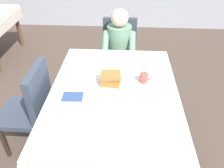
# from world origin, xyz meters

# --- Properties ---
(ground_plane) EXTENTS (14.00, 14.00, 0.00)m
(ground_plane) POSITION_xyz_m (0.00, 0.00, 0.00)
(ground_plane) COLOR brown
(dining_table_main) EXTENTS (1.12, 1.52, 0.74)m
(dining_table_main) POSITION_xyz_m (0.00, 0.00, 0.65)
(dining_table_main) COLOR silver
(dining_table_main) RESTS_ON ground
(chair_diner) EXTENTS (0.44, 0.45, 0.93)m
(chair_diner) POSITION_xyz_m (0.01, 1.17, 0.53)
(chair_diner) COLOR #384251
(chair_diner) RESTS_ON ground
(diner_person) EXTENTS (0.40, 0.43, 1.12)m
(diner_person) POSITION_xyz_m (0.01, 1.01, 0.67)
(diner_person) COLOR gray
(diner_person) RESTS_ON ground
(chair_left_side) EXTENTS (0.45, 0.44, 0.93)m
(chair_left_side) POSITION_xyz_m (-0.77, 0.00, 0.53)
(chair_left_side) COLOR #384251
(chair_left_side) RESTS_ON ground
(plate_breakfast) EXTENTS (0.28, 0.28, 0.02)m
(plate_breakfast) POSITION_xyz_m (-0.04, 0.08, 0.75)
(plate_breakfast) COLOR white
(plate_breakfast) RESTS_ON dining_table_main
(breakfast_stack) EXTENTS (0.19, 0.17, 0.09)m
(breakfast_stack) POSITION_xyz_m (-0.04, 0.09, 0.80)
(breakfast_stack) COLOR #A36B33
(breakfast_stack) RESTS_ON plate_breakfast
(cup_coffee) EXTENTS (0.11, 0.08, 0.08)m
(cup_coffee) POSITION_xyz_m (0.26, 0.15, 0.78)
(cup_coffee) COLOR #B24C42
(cup_coffee) RESTS_ON dining_table_main
(syrup_pitcher) EXTENTS (0.08, 0.08, 0.07)m
(syrup_pitcher) POSITION_xyz_m (-0.24, 0.23, 0.78)
(syrup_pitcher) COLOR silver
(syrup_pitcher) RESTS_ON dining_table_main
(fork_left_of_plate) EXTENTS (0.03, 0.18, 0.00)m
(fork_left_of_plate) POSITION_xyz_m (-0.23, 0.06, 0.74)
(fork_left_of_plate) COLOR silver
(fork_left_of_plate) RESTS_ON dining_table_main
(knife_right_of_plate) EXTENTS (0.03, 0.20, 0.00)m
(knife_right_of_plate) POSITION_xyz_m (0.15, 0.06, 0.74)
(knife_right_of_plate) COLOR silver
(knife_right_of_plate) RESTS_ON dining_table_main
(spoon_near_edge) EXTENTS (0.15, 0.05, 0.00)m
(spoon_near_edge) POSITION_xyz_m (-0.02, -0.26, 0.74)
(spoon_near_edge) COLOR silver
(spoon_near_edge) RESTS_ON dining_table_main
(napkin_folded) EXTENTS (0.17, 0.13, 0.01)m
(napkin_folded) POSITION_xyz_m (-0.34, -0.11, 0.74)
(napkin_folded) COLOR #334C7F
(napkin_folded) RESTS_ON dining_table_main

